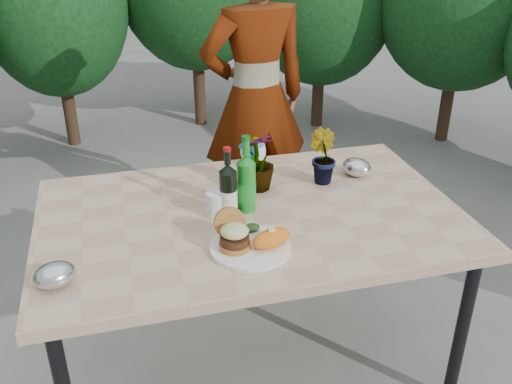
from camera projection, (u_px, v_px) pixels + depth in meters
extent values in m
plane|color=slate|center=(251.00, 360.00, 2.53)|extent=(80.00, 80.00, 0.00)
cube|color=tan|center=(251.00, 217.00, 2.19)|extent=(1.60, 1.00, 0.04)
cylinder|color=black|center=(461.00, 332.00, 2.17)|extent=(0.05, 0.05, 0.71)
cylinder|color=black|center=(73.00, 265.00, 2.56)|extent=(0.05, 0.05, 0.71)
cylinder|color=black|center=(368.00, 223.00, 2.89)|extent=(0.05, 0.05, 0.71)
cylinder|color=#382316|center=(71.00, 119.00, 4.65)|extent=(0.10, 0.10, 0.42)
ellipsoid|color=#1C5421|center=(53.00, 4.00, 4.23)|extent=(1.11, 1.11, 1.40)
cylinder|color=#382316|center=(200.00, 96.00, 5.05)|extent=(0.10, 0.10, 0.50)
cylinder|color=#382316|center=(317.00, 104.00, 5.05)|extent=(0.10, 0.10, 0.38)
cylinder|color=#382316|center=(445.00, 114.00, 4.73)|extent=(0.10, 0.10, 0.44)
cylinder|color=white|center=(250.00, 247.00, 1.95)|extent=(0.28, 0.28, 0.01)
cylinder|color=#B7722D|center=(235.00, 245.00, 1.93)|extent=(0.11, 0.11, 0.02)
cylinder|color=#472314|center=(235.00, 240.00, 1.92)|extent=(0.10, 0.10, 0.02)
ellipsoid|color=beige|center=(234.00, 231.00, 1.91)|extent=(0.10, 0.10, 0.04)
cylinder|color=#B7722D|center=(230.00, 223.00, 1.98)|extent=(0.11, 0.06, 0.11)
ellipsoid|color=orange|center=(271.00, 238.00, 1.93)|extent=(0.17, 0.12, 0.06)
ellipsoid|color=olive|center=(244.00, 229.00, 2.02)|extent=(0.04, 0.04, 0.02)
ellipsoid|color=#193814|center=(252.00, 227.00, 2.03)|extent=(0.06, 0.04, 0.03)
cylinder|color=black|center=(228.00, 194.00, 2.12)|extent=(0.06, 0.06, 0.18)
cylinder|color=white|center=(228.00, 199.00, 2.13)|extent=(0.07, 0.07, 0.07)
cone|color=black|center=(228.00, 168.00, 2.07)|extent=(0.06, 0.06, 0.03)
cylinder|color=black|center=(227.00, 158.00, 2.05)|extent=(0.02, 0.02, 0.05)
cylinder|color=maroon|center=(227.00, 149.00, 2.04)|extent=(0.03, 0.03, 0.01)
cylinder|color=#178321|center=(246.00, 187.00, 2.16)|extent=(0.07, 0.07, 0.20)
cylinder|color=#198C26|center=(246.00, 191.00, 2.17)|extent=(0.07, 0.07, 0.08)
cone|color=#178321|center=(246.00, 159.00, 2.11)|extent=(0.07, 0.07, 0.03)
cylinder|color=#178321|center=(246.00, 147.00, 2.09)|extent=(0.03, 0.03, 0.06)
cylinder|color=#0C5919|center=(246.00, 138.00, 2.07)|extent=(0.03, 0.03, 0.01)
cylinder|color=silver|center=(216.00, 204.00, 2.14)|extent=(0.07, 0.07, 0.09)
imported|color=#20521C|center=(249.00, 161.00, 2.35)|extent=(0.13, 0.13, 0.21)
imported|color=#29551D|center=(322.00, 157.00, 2.37)|extent=(0.14, 0.16, 0.23)
imported|color=#1D511B|center=(258.00, 161.00, 2.31)|extent=(0.17, 0.17, 0.24)
imported|color=white|center=(253.00, 154.00, 2.57)|extent=(0.13, 0.13, 0.09)
ellipsoid|color=silver|center=(55.00, 275.00, 1.76)|extent=(0.16, 0.15, 0.08)
ellipsoid|color=silver|center=(357.00, 167.00, 2.46)|extent=(0.16, 0.17, 0.08)
imported|color=#8D5B46|center=(255.00, 100.00, 3.10)|extent=(0.66, 0.48, 1.69)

